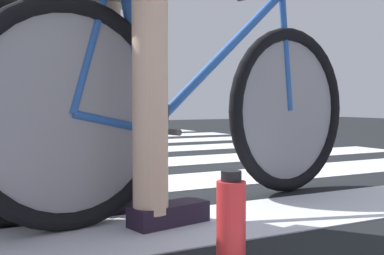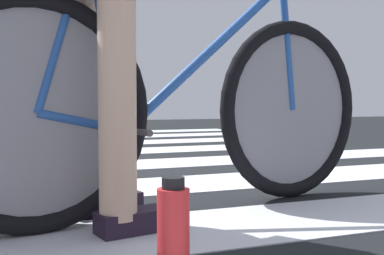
{
  "view_description": "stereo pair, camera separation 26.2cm",
  "coord_description": "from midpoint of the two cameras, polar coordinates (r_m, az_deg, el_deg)",
  "views": [
    {
      "loc": [
        -0.53,
        -2.61,
        0.41
      ],
      "look_at": [
        0.51,
        -0.59,
        0.29
      ],
      "focal_mm": 44.57,
      "sensor_mm": 36.0,
      "label": 1
    },
    {
      "loc": [
        -0.27,
        -2.61,
        0.41
      ],
      "look_at": [
        0.51,
        -0.59,
        0.29
      ],
      "focal_mm": 44.57,
      "sensor_mm": 36.0,
      "label": 2
    }
  ],
  "objects": [
    {
      "name": "ground",
      "position": [
        2.67,
        -12.27,
        -5.58
      ],
      "size": [
        18.0,
        14.0,
        0.02
      ],
      "color": "black"
    },
    {
      "name": "crosswalk_markings",
      "position": [
        2.9,
        -14.15,
        -4.65
      ],
      "size": [
        5.43,
        6.5,
        0.0
      ],
      "color": "silver",
      "rests_on": "ground"
    },
    {
      "name": "bicycle_1_of_2",
      "position": [
        1.71,
        3.26,
        2.93
      ],
      "size": [
        1.71,
        0.56,
        0.93
      ],
      "rotation": [
        0.0,
        0.0,
        0.21
      ],
      "color": "black",
      "rests_on": "ground"
    },
    {
      "name": "cyclist_1_of_2",
      "position": [
        1.57,
        -6.17,
        12.91
      ],
      "size": [
        0.38,
        0.45,
        1.02
      ],
      "rotation": [
        0.0,
        0.0,
        0.21
      ],
      "color": "beige",
      "rests_on": "ground"
    },
    {
      "name": "water_bottle",
      "position": [
        1.06,
        4.63,
        -12.18
      ],
      "size": [
        0.07,
        0.07,
        0.24
      ],
      "color": "red",
      "rests_on": "ground"
    }
  ]
}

